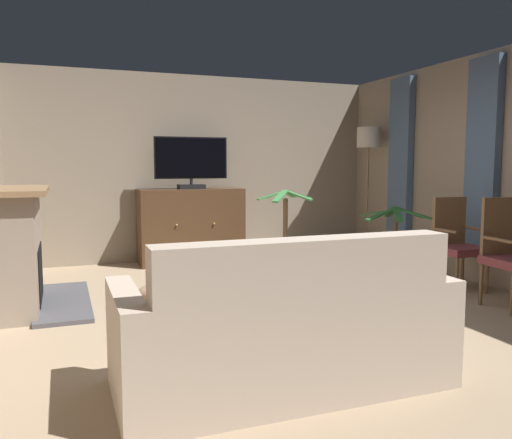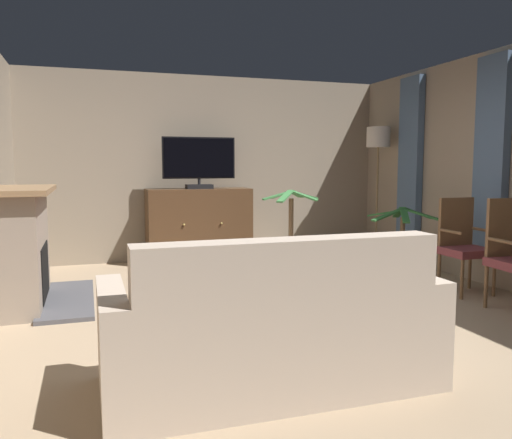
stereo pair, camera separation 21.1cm
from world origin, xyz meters
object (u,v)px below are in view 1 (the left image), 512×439
Objects in this scene: television at (191,161)px; tv_cabinet at (191,228)px; potted_plant_tall_palm_by_window at (285,253)px; potted_plant_on_hearth_side at (394,257)px; side_chair_nearest_door at (457,242)px; side_chair_tucked_against_wall at (511,251)px; floor_lamp at (368,153)px; tv_remote at (268,278)px; cat at (157,291)px; sofa_floral at (285,336)px; coffee_table at (244,289)px; fireplace at (17,251)px.

tv_cabinet is at bearing 90.00° from television.
potted_plant_tall_palm_by_window reaches higher than potted_plant_on_hearth_side.
tv_cabinet is 1.42× the size of side_chair_nearest_door.
potted_plant_on_hearth_side is at bearing 94.26° from side_chair_tucked_against_wall.
side_chair_tucked_against_wall is 0.55× the size of floor_lamp.
television is 1.84m from potted_plant_tall_palm_by_window.
tv_remote is at bearing -147.57° from potted_plant_on_hearth_side.
tv_remote is 1.48m from cat.
potted_plant_on_hearth_side is at bearing -35.86° from television.
television is 5.89× the size of tv_remote.
floor_lamp reaches higher than sofa_floral.
sofa_floral is (-0.11, -1.08, -0.03)m from coffee_table.
side_chair_tucked_against_wall is at bearing -85.74° from potted_plant_on_hearth_side.
sofa_floral is at bearing -135.60° from potted_plant_on_hearth_side.
fireplace is at bearing 172.91° from cat.
potted_plant_on_hearth_side is 3.00m from cat.
fireplace reaches higher than side_chair_tucked_against_wall.
sofa_floral is at bearing -95.88° from television.
side_chair_nearest_door is (2.63, 0.56, 0.17)m from coffee_table.
side_chair_tucked_against_wall is at bearing -94.82° from floor_lamp.
floor_lamp is (2.56, -0.43, 1.04)m from tv_cabinet.
tv_remote is (0.23, 0.04, 0.06)m from coffee_table.
television is at bearing 125.58° from side_chair_tucked_against_wall.
side_chair_tucked_against_wall is (4.40, -1.62, -0.01)m from fireplace.
television is at bearing 144.14° from potted_plant_on_hearth_side.
potted_plant_tall_palm_by_window is at bearing -155.09° from floor_lamp.
side_chair_nearest_door is (-0.00, 0.72, -0.01)m from side_chair_tucked_against_wall.
coffee_table is at bearing -136.78° from floor_lamp.
sofa_floral is 2.90m from side_chair_tucked_against_wall.
floor_lamp is at bearing -8.36° from television.
fireplace is 1.47× the size of side_chair_tucked_against_wall.
fireplace is 1.57× the size of coffee_table.
coffee_table is at bearing -95.78° from tv_cabinet.
floor_lamp reaches higher than fireplace.
tv_cabinet is 3.09m from tv_remote.
tv_cabinet is 2.04m from cat.
potted_plant_on_hearth_side is (2.51, 1.49, -0.15)m from coffee_table.
tv_remote is (-0.09, -3.04, -0.98)m from television.
potted_plant_on_hearth_side is at bearing -106.77° from floor_lamp.
tv_remote is 0.16× the size of side_chair_tucked_against_wall.
side_chair_tucked_against_wall is 1.69m from potted_plant_on_hearth_side.
floor_lamp reaches higher than tv_remote.
tv_remote is at bearing -134.87° from floor_lamp.
tv_remote is 2.46m from side_chair_nearest_door.
television reaches higher than cat.
potted_plant_tall_palm_by_window is (-1.42, 2.09, -0.26)m from side_chair_tucked_against_wall.
side_chair_nearest_door is at bearing -48.08° from tv_cabinet.
television reaches higher than fireplace.
tv_remote is (1.99, -1.42, -0.12)m from fireplace.
potted_plant_on_hearth_side is (2.19, -1.59, -1.19)m from television.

